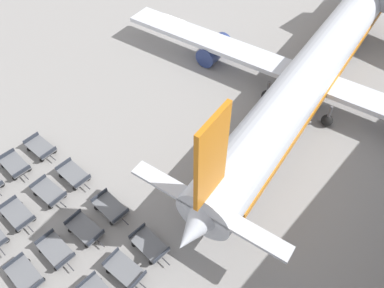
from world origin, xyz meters
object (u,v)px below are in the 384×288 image
object	(u,v)px
baggage_dolly_row_mid_a_col_c	(56,251)
airplane	(317,67)
baggage_dolly_row_mid_a_col_b	(18,215)
baggage_dolly_row_mid_b_col_a	(15,165)
baggage_dolly_row_far_col_b	(74,175)
baggage_dolly_row_mid_b_col_b	(49,192)
baggage_dolly_row_far_col_c	(110,208)
baggage_dolly_row_mid_b_col_d	(125,270)
baggage_dolly_row_far_col_d	(149,245)
baggage_dolly_row_far_col_a	(41,148)
baggage_dolly_row_near_col_c	(25,276)
baggage_dolly_row_mid_b_col_c	(85,229)

from	to	relation	value
baggage_dolly_row_mid_a_col_c	airplane	bearing A→B (deg)	81.39
baggage_dolly_row_mid_a_col_b	baggage_dolly_row_mid_b_col_a	world-z (taller)	same
baggage_dolly_row_far_col_b	baggage_dolly_row_mid_b_col_b	bearing A→B (deg)	-90.42
baggage_dolly_row_far_col_c	airplane	bearing A→B (deg)	79.85
baggage_dolly_row_mid_b_col_d	airplane	bearing A→B (deg)	91.13
baggage_dolly_row_mid_b_col_b	baggage_dolly_row_far_col_b	size ratio (longest dim) A/B	1.01
baggage_dolly_row_far_col_d	baggage_dolly_row_far_col_c	bearing A→B (deg)	178.49
baggage_dolly_row_mid_a_col_b	baggage_dolly_row_far_col_d	bearing A→B (deg)	28.59
baggage_dolly_row_far_col_d	baggage_dolly_row_far_col_a	bearing A→B (deg)	-179.73
baggage_dolly_row_near_col_c	baggage_dolly_row_far_col_b	world-z (taller)	same
baggage_dolly_row_mid_b_col_c	baggage_dolly_row_mid_a_col_c	bearing A→B (deg)	-93.84
baggage_dolly_row_mid_b_col_a	baggage_dolly_row_far_col_a	distance (m)	2.32
baggage_dolly_row_mid_b_col_c	baggage_dolly_row_far_col_a	distance (m)	8.77
baggage_dolly_row_mid_a_col_b	baggage_dolly_row_far_col_b	xyz separation A→B (m)	(0.02, 4.67, 0.00)
airplane	baggage_dolly_row_mid_b_col_d	bearing A→B (deg)	-88.87
baggage_dolly_row_near_col_c	baggage_dolly_row_mid_a_col_c	distance (m)	2.24
baggage_dolly_row_far_col_b	baggage_dolly_row_far_col_d	bearing A→B (deg)	-0.70
baggage_dolly_row_mid_b_col_d	baggage_dolly_row_far_col_a	distance (m)	12.82
baggage_dolly_row_mid_b_col_a	baggage_dolly_row_mid_b_col_d	world-z (taller)	same
baggage_dolly_row_mid_a_col_c	baggage_dolly_row_far_col_d	world-z (taller)	same
airplane	baggage_dolly_row_mid_a_col_b	distance (m)	26.80
baggage_dolly_row_mid_b_col_b	baggage_dolly_row_far_col_b	world-z (taller)	same
baggage_dolly_row_mid_a_col_c	baggage_dolly_row_far_col_c	xyz separation A→B (m)	(0.09, 4.43, 0.00)
airplane	baggage_dolly_row_mid_b_col_b	xyz separation A→B (m)	(-8.02, -22.94, -2.44)
baggage_dolly_row_mid_b_col_d	baggage_dolly_row_far_col_b	world-z (taller)	same
baggage_dolly_row_mid_b_col_d	baggage_dolly_row_far_col_d	distance (m)	2.20
baggage_dolly_row_far_col_c	baggage_dolly_row_mid_b_col_d	bearing A→B (deg)	-28.85
baggage_dolly_row_mid_b_col_d	baggage_dolly_row_far_col_c	xyz separation A→B (m)	(-4.18, 2.30, 0.00)
baggage_dolly_row_near_col_c	baggage_dolly_row_mid_b_col_c	world-z (taller)	same
baggage_dolly_row_near_col_c	baggage_dolly_row_mid_a_col_c	xyz separation A→B (m)	(0.02, 2.24, 0.00)
airplane	baggage_dolly_row_mid_b_col_d	xyz separation A→B (m)	(0.46, -23.08, -2.44)
baggage_dolly_row_mid_a_col_c	baggage_dolly_row_far_col_c	world-z (taller)	same
baggage_dolly_row_near_col_c	airplane	bearing A→B (deg)	82.05
airplane	baggage_dolly_row_far_col_a	xyz separation A→B (m)	(-12.19, -20.95, -2.44)
baggage_dolly_row_mid_b_col_b	baggage_dolly_row_mid_b_col_c	distance (m)	4.35
airplane	baggage_dolly_row_mid_a_col_c	xyz separation A→B (m)	(-3.82, -25.22, -2.44)
baggage_dolly_row_mid_a_col_c	baggage_dolly_row_mid_b_col_b	bearing A→B (deg)	151.62
airplane	baggage_dolly_row_mid_a_col_c	size ratio (longest dim) A/B	13.14
airplane	baggage_dolly_row_mid_b_col_b	bearing A→B (deg)	-109.26
baggage_dolly_row_mid_b_col_b	baggage_dolly_row_far_col_a	bearing A→B (deg)	154.40
baggage_dolly_row_mid_b_col_d	baggage_dolly_row_far_col_d	xyz separation A→B (m)	(-0.10, 2.19, 0.00)
baggage_dolly_row_near_col_c	baggage_dolly_row_mid_b_col_a	bearing A→B (deg)	153.16
baggage_dolly_row_mid_a_col_c	baggage_dolly_row_far_col_d	bearing A→B (deg)	46.06
baggage_dolly_row_mid_b_col_d	baggage_dolly_row_mid_b_col_b	bearing A→B (deg)	179.06
baggage_dolly_row_mid_b_col_a	baggage_dolly_row_far_col_c	size ratio (longest dim) A/B	1.00
baggage_dolly_row_mid_b_col_d	baggage_dolly_row_far_col_b	size ratio (longest dim) A/B	1.01
baggage_dolly_row_near_col_c	baggage_dolly_row_far_col_d	world-z (taller)	same
baggage_dolly_row_near_col_c	baggage_dolly_row_mid_b_col_a	distance (m)	9.28
baggage_dolly_row_mid_b_col_c	baggage_dolly_row_far_col_c	xyz separation A→B (m)	(-0.05, 2.24, 0.00)
baggage_dolly_row_mid_b_col_b	baggage_dolly_row_far_col_c	world-z (taller)	same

